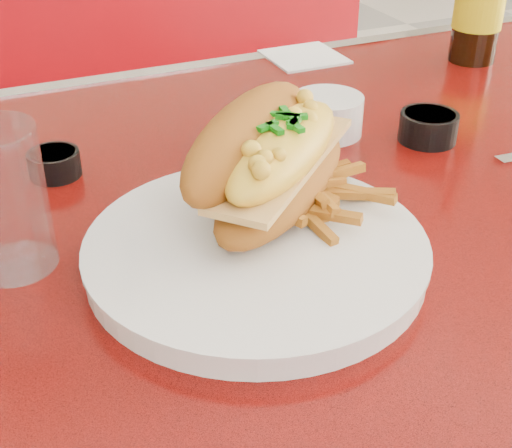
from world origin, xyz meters
name	(u,v)px	position (x,y,z in m)	size (l,w,h in m)	color
diner_table	(343,295)	(0.00, 0.00, 0.61)	(1.23, 0.83, 0.77)	#B9120B
booth_bench_far	(158,211)	(0.00, 0.81, 0.29)	(1.20, 0.51, 0.90)	#9E0A11
dinner_plate	(256,251)	(-0.16, -0.11, 0.78)	(0.40, 0.40, 0.02)	silver
mac_hoagie	(271,157)	(-0.12, -0.04, 0.84)	(0.26, 0.25, 0.11)	#9D5919
fries_pile	(305,194)	(-0.10, -0.07, 0.81)	(0.12, 0.11, 0.03)	#BC7620
fork	(276,197)	(-0.11, -0.04, 0.79)	(0.04, 0.13, 0.00)	silver
gravy_ramekin	(327,114)	(0.03, 0.11, 0.80)	(0.09, 0.09, 0.05)	silver
sauce_cup_left	(54,162)	(-0.29, 0.13, 0.79)	(0.07, 0.07, 0.03)	black
sauce_cup_right	(428,126)	(0.13, 0.04, 0.79)	(0.07, 0.07, 0.03)	black
water_tumbler	(3,200)	(-0.36, -0.02, 0.83)	(0.07, 0.07, 0.13)	#A9C9DA
paper_napkin	(304,57)	(0.13, 0.37, 0.77)	(0.11, 0.11, 0.00)	white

